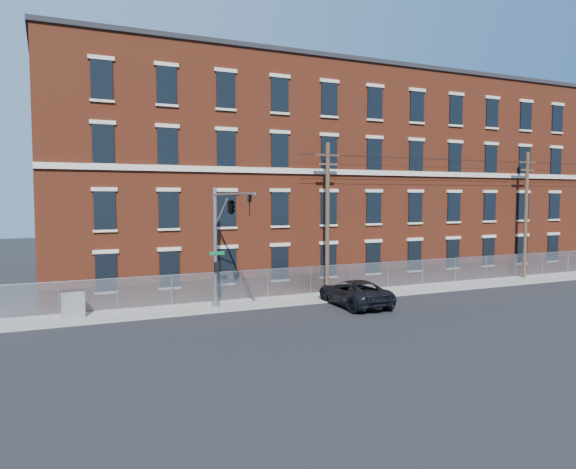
% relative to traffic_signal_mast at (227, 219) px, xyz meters
% --- Properties ---
extents(ground, '(140.00, 140.00, 0.00)m').
position_rel_traffic_signal_mast_xyz_m(ground, '(6.00, -2.18, -5.39)').
color(ground, black).
rests_on(ground, ground).
extents(sidewalk, '(65.00, 3.00, 0.12)m').
position_rel_traffic_signal_mast_xyz_m(sidewalk, '(18.00, 2.82, -5.33)').
color(sidewalk, gray).
rests_on(sidewalk, ground).
extents(mill_building, '(55.30, 14.32, 16.30)m').
position_rel_traffic_signal_mast_xyz_m(mill_building, '(18.00, 11.75, 2.76)').
color(mill_building, maroon).
rests_on(mill_building, ground).
extents(chain_link_fence, '(59.06, 0.06, 1.85)m').
position_rel_traffic_signal_mast_xyz_m(chain_link_fence, '(18.00, 4.12, -4.33)').
color(chain_link_fence, '#A5A8AD').
rests_on(chain_link_fence, ground).
extents(traffic_signal_mast, '(0.90, 6.75, 7.00)m').
position_rel_traffic_signal_mast_xyz_m(traffic_signal_mast, '(0.00, 0.00, 0.00)').
color(traffic_signal_mast, '#9EA0A5').
rests_on(traffic_signal_mast, ground).
extents(utility_pole_near, '(1.80, 0.28, 10.00)m').
position_rel_traffic_signal_mast_xyz_m(utility_pole_near, '(8.00, 3.42, -0.05)').
color(utility_pole_near, '#4E3927').
rests_on(utility_pole_near, ground).
extents(utility_pole_mid, '(1.80, 0.28, 10.00)m').
position_rel_traffic_signal_mast_xyz_m(utility_pole_mid, '(26.00, 3.42, -0.05)').
color(utility_pole_mid, '#4E3927').
rests_on(utility_pole_mid, ground).
extents(overhead_wires, '(40.00, 0.62, 0.62)m').
position_rel_traffic_signal_mast_xyz_m(overhead_wires, '(26.00, 3.42, 3.73)').
color(overhead_wires, black).
rests_on(overhead_wires, ground).
extents(pickup_truck, '(2.80, 5.78, 1.58)m').
position_rel_traffic_signal_mast_xyz_m(pickup_truck, '(7.96, -0.08, -4.60)').
color(pickup_truck, black).
rests_on(pickup_truck, ground).
extents(utility_cabinet, '(1.19, 0.81, 1.35)m').
position_rel_traffic_signal_mast_xyz_m(utility_cabinet, '(-7.74, 2.81, -4.59)').
color(utility_cabinet, gray).
rests_on(utility_cabinet, sidewalk).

